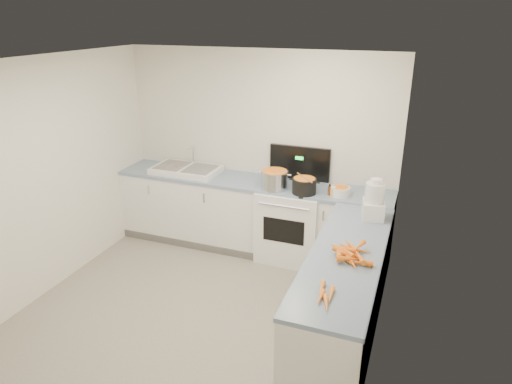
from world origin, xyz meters
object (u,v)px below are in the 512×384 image
(steel_pot, at_px, (275,180))
(black_pot, at_px, (304,187))
(stove, at_px, (291,222))
(food_processor, at_px, (374,202))
(spice_jar, at_px, (333,192))
(extract_bottle, at_px, (330,191))
(mixing_bowl, at_px, (340,191))
(sink, at_px, (186,169))

(steel_pot, bearing_deg, black_pot, -3.98)
(black_pot, bearing_deg, stove, 138.94)
(stove, relative_size, food_processor, 3.23)
(food_processor, bearing_deg, spice_jar, 138.98)
(steel_pot, bearing_deg, extract_bottle, 1.84)
(stove, xyz_separation_m, mixing_bowl, (0.59, -0.09, 0.52))
(sink, relative_size, spice_jar, 8.34)
(steel_pot, bearing_deg, spice_jar, -1.23)
(sink, bearing_deg, stove, -0.62)
(sink, bearing_deg, black_pot, -6.12)
(mixing_bowl, bearing_deg, food_processor, -49.17)
(mixing_bowl, xyz_separation_m, food_processor, (0.43, -0.50, 0.13))
(black_pot, height_order, food_processor, food_processor)
(mixing_bowl, relative_size, spice_jar, 2.16)
(stove, bearing_deg, spice_jar, -16.05)
(mixing_bowl, distance_m, spice_jar, 0.09)
(mixing_bowl, bearing_deg, sink, 177.15)
(stove, distance_m, mixing_bowl, 0.79)
(spice_jar, bearing_deg, extract_bottle, 142.48)
(black_pot, height_order, extract_bottle, black_pot)
(extract_bottle, bearing_deg, food_processor, -40.73)
(extract_bottle, relative_size, spice_jar, 1.04)
(mixing_bowl, height_order, food_processor, food_processor)
(steel_pot, relative_size, food_processor, 0.77)
(sink, relative_size, mixing_bowl, 3.87)
(steel_pot, height_order, spice_jar, steel_pot)
(extract_bottle, distance_m, spice_jar, 0.06)
(sink, height_order, spice_jar, sink)
(stove, bearing_deg, food_processor, -29.81)
(stove, height_order, sink, stove)
(stove, distance_m, sink, 1.54)
(stove, height_order, steel_pot, stove)
(stove, distance_m, extract_bottle, 0.71)
(sink, relative_size, black_pot, 3.10)
(black_pot, relative_size, extract_bottle, 2.58)
(black_pot, height_order, mixing_bowl, black_pot)
(extract_bottle, bearing_deg, sink, 176.18)
(stove, distance_m, steel_pot, 0.61)
(sink, xyz_separation_m, black_pot, (1.63, -0.18, 0.04))
(spice_jar, bearing_deg, stove, 163.95)
(sink, distance_m, spice_jar, 1.97)
(stove, relative_size, steel_pot, 4.18)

